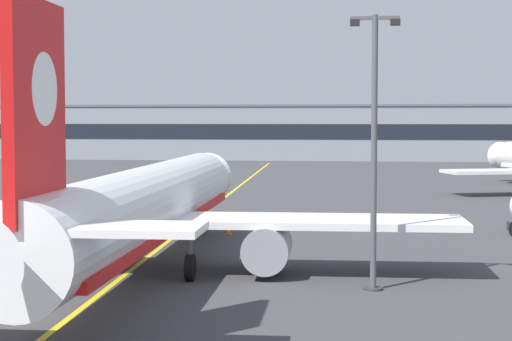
% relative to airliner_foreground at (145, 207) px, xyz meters
% --- Properties ---
extents(ground_plane, '(400.00, 400.00, 0.00)m').
position_rel_airliner_foreground_xyz_m(ground_plane, '(-1.72, -10.34, -3.37)').
color(ground_plane, '#3D3D3F').
extents(taxiway_centreline, '(7.32, 179.87, 0.01)m').
position_rel_airliner_foreground_xyz_m(taxiway_centreline, '(-1.72, 19.66, -3.37)').
color(taxiway_centreline, yellow).
rests_on(taxiway_centreline, ground).
extents(airliner_foreground, '(32.11, 41.47, 11.65)m').
position_rel_airliner_foreground_xyz_m(airliner_foreground, '(0.00, 0.00, 0.00)').
color(airliner_foreground, white).
rests_on(airliner_foreground, ground).
extents(apron_lamp_post, '(2.24, 0.90, 12.48)m').
position_rel_airliner_foreground_xyz_m(apron_lamp_post, '(11.37, -2.94, 3.17)').
color(apron_lamp_post, '#515156').
rests_on(apron_lamp_post, ground).
extents(safety_cone_by_nose_gear, '(0.44, 0.44, 0.55)m').
position_rel_airliner_foreground_xyz_m(safety_cone_by_nose_gear, '(1.93, 15.23, -3.11)').
color(safety_cone_by_nose_gear, orange).
rests_on(safety_cone_by_nose_gear, ground).
extents(terminal_building, '(147.33, 12.40, 10.55)m').
position_rel_airliner_foreground_xyz_m(terminal_building, '(1.67, 124.51, 1.91)').
color(terminal_building, gray).
rests_on(terminal_building, ground).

